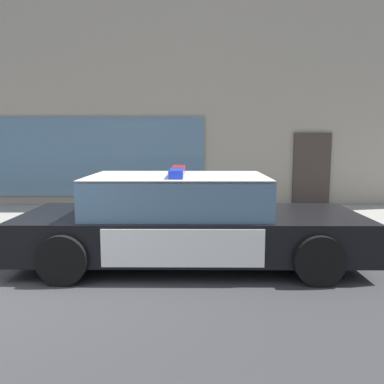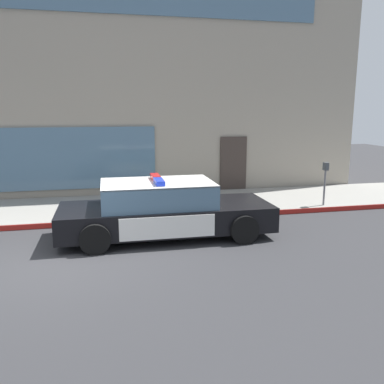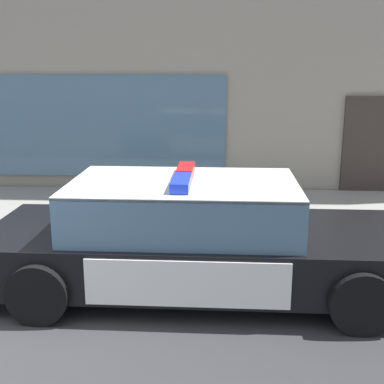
{
  "view_description": "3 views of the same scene",
  "coord_description": "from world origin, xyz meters",
  "views": [
    {
      "loc": [
        2.45,
        -4.78,
        1.92
      ],
      "look_at": [
        2.49,
        2.9,
        0.9
      ],
      "focal_mm": 37.11,
      "sensor_mm": 36.0,
      "label": 1
    },
    {
      "loc": [
        0.97,
        -8.37,
        3.11
      ],
      "look_at": [
        3.41,
        2.68,
        0.79
      ],
      "focal_mm": 38.15,
      "sensor_mm": 36.0,
      "label": 2
    },
    {
      "loc": [
        2.65,
        -4.55,
        2.73
      ],
      "look_at": [
        2.24,
        2.99,
        0.81
      ],
      "focal_mm": 47.24,
      "sensor_mm": 36.0,
      "label": 3
    }
  ],
  "objects": [
    {
      "name": "sidewalk",
      "position": [
        0.0,
        4.23,
        0.07
      ],
      "size": [
        48.0,
        3.31,
        0.15
      ],
      "primitive_type": "cube",
      "color": "gray",
      "rests_on": "ground"
    },
    {
      "name": "curb_red_paint",
      "position": [
        0.0,
        2.56,
        0.08
      ],
      "size": [
        28.8,
        0.04,
        0.14
      ],
      "primitive_type": "cube",
      "color": "maroon",
      "rests_on": "ground"
    },
    {
      "name": "police_cruiser",
      "position": [
        2.38,
        1.24,
        0.68
      ],
      "size": [
        5.16,
        2.12,
        1.49
      ],
      "rotation": [
        0.0,
        0.0,
        -0.01
      ],
      "color": "black",
      "rests_on": "ground"
    },
    {
      "name": "fire_hydrant",
      "position": [
        3.01,
        3.29,
        0.5
      ],
      "size": [
        0.34,
        0.39,
        0.73
      ],
      "color": "#4C994C",
      "rests_on": "sidewalk"
    }
  ]
}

